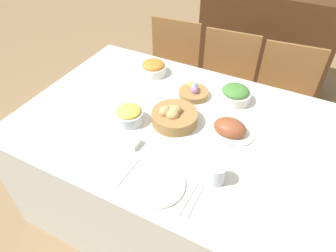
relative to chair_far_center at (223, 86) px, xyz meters
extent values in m
plane|color=#937551|center=(0.00, -0.88, -0.47)|extent=(12.00, 12.00, 0.00)
cube|color=silver|center=(0.00, -0.88, -0.09)|extent=(1.68, 1.14, 0.78)
cylinder|color=olive|center=(-0.17, -0.29, -0.26)|extent=(0.03, 0.03, 0.42)
cylinder|color=olive|center=(0.22, -0.25, -0.26)|extent=(0.03, 0.03, 0.42)
cylinder|color=olive|center=(-0.20, 0.10, -0.26)|extent=(0.03, 0.03, 0.42)
cylinder|color=olive|center=(0.18, 0.13, -0.26)|extent=(0.03, 0.03, 0.42)
cube|color=olive|center=(0.01, -0.08, -0.04)|extent=(0.45, 0.45, 0.02)
cube|color=olive|center=(-0.01, 0.12, 0.18)|extent=(0.42, 0.05, 0.43)
cylinder|color=olive|center=(0.29, -0.29, -0.26)|extent=(0.03, 0.03, 0.42)
cylinder|color=olive|center=(0.68, -0.25, -0.26)|extent=(0.03, 0.03, 0.42)
cylinder|color=olive|center=(0.25, 0.10, -0.26)|extent=(0.03, 0.03, 0.42)
cylinder|color=olive|center=(0.64, 0.14, -0.26)|extent=(0.03, 0.03, 0.42)
cube|color=olive|center=(0.46, -0.08, -0.04)|extent=(0.46, 0.46, 0.02)
cube|color=olive|center=(0.44, 0.12, 0.18)|extent=(0.42, 0.06, 0.43)
cylinder|color=olive|center=(-0.64, -0.29, -0.26)|extent=(0.03, 0.03, 0.42)
cylinder|color=olive|center=(-0.26, -0.25, -0.26)|extent=(0.03, 0.03, 0.42)
cylinder|color=olive|center=(-0.68, 0.10, -0.26)|extent=(0.03, 0.03, 0.42)
cylinder|color=olive|center=(-0.29, 0.13, -0.26)|extent=(0.03, 0.03, 0.42)
cube|color=olive|center=(-0.47, -0.08, -0.04)|extent=(0.46, 0.46, 0.02)
cube|color=olive|center=(-0.49, 0.12, 0.18)|extent=(0.42, 0.06, 0.43)
cube|color=#4C2D19|center=(0.10, 0.97, 0.00)|extent=(1.27, 0.44, 0.95)
cylinder|color=#9E7542|center=(0.00, -0.88, 0.33)|extent=(0.24, 0.24, 0.06)
ellipsoid|color=tan|center=(-0.05, -0.90, 0.37)|extent=(0.08, 0.09, 0.06)
ellipsoid|color=tan|center=(-0.02, -0.88, 0.37)|extent=(0.10, 0.09, 0.05)
ellipsoid|color=tan|center=(0.00, -0.88, 0.38)|extent=(0.08, 0.09, 0.05)
ellipsoid|color=tan|center=(-0.01, -0.90, 0.37)|extent=(0.10, 0.10, 0.05)
cylinder|color=#9E7542|center=(-0.01, -0.62, 0.32)|extent=(0.17, 0.17, 0.03)
ellipsoid|color=#F4D151|center=(-0.04, -0.59, 0.35)|extent=(0.04, 0.04, 0.05)
ellipsoid|color=#60B2E0|center=(-0.01, -0.61, 0.35)|extent=(0.04, 0.04, 0.05)
ellipsoid|color=#F4D151|center=(-0.01, -0.60, 0.35)|extent=(0.04, 0.04, 0.05)
ellipsoid|color=pink|center=(-0.01, -0.62, 0.35)|extent=(0.04, 0.04, 0.05)
ellipsoid|color=#B27AD1|center=(0.00, -0.63, 0.35)|extent=(0.04, 0.04, 0.05)
ellipsoid|color=silver|center=(0.28, -0.83, 0.31)|extent=(0.26, 0.18, 0.01)
ellipsoid|color=brown|center=(0.28, -0.83, 0.34)|extent=(0.17, 0.13, 0.09)
cylinder|color=silver|center=(-0.22, -0.98, 0.33)|extent=(0.15, 0.15, 0.06)
ellipsoid|color=#F4DB4C|center=(-0.22, -0.98, 0.37)|extent=(0.13, 0.13, 0.05)
cylinder|color=silver|center=(-0.34, -0.51, 0.33)|extent=(0.17, 0.17, 0.06)
ellipsoid|color=orange|center=(-0.34, -0.51, 0.37)|extent=(0.14, 0.14, 0.05)
cylinder|color=silver|center=(0.22, -0.55, 0.33)|extent=(0.18, 0.18, 0.06)
ellipsoid|color=#478438|center=(0.22, -0.55, 0.37)|extent=(0.15, 0.15, 0.05)
cylinder|color=silver|center=(0.11, -1.29, 0.31)|extent=(0.25, 0.25, 0.01)
cube|color=silver|center=(-0.04, -1.29, 0.30)|extent=(0.01, 0.18, 0.00)
cube|color=silver|center=(0.26, -1.29, 0.30)|extent=(0.01, 0.18, 0.00)
cube|color=silver|center=(0.29, -1.29, 0.30)|extent=(0.01, 0.18, 0.00)
cylinder|color=silver|center=(0.33, -1.15, 0.35)|extent=(0.08, 0.08, 0.09)
cube|color=silver|center=(-0.13, -1.13, 0.32)|extent=(0.11, 0.07, 0.03)
camera|label=1|loc=(0.51, -1.97, 1.35)|focal=32.00mm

